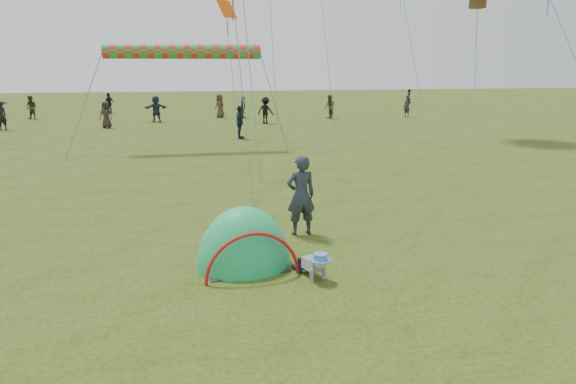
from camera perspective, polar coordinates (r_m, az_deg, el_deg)
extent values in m
plane|color=#253F0D|center=(8.67, -0.24, -11.84)|extent=(140.00, 140.00, 0.00)
ellipsoid|color=#12984E|center=(10.04, -4.89, -8.16)|extent=(2.02, 1.74, 2.36)
imported|color=#272933|center=(11.54, 1.45, -0.39)|extent=(0.71, 0.50, 1.83)
imported|color=black|center=(35.12, -29.25, 7.40)|extent=(0.72, 0.70, 1.67)
imported|color=#19242E|center=(37.75, -5.01, 9.37)|extent=(0.42, 0.94, 1.58)
imported|color=black|center=(34.13, -2.51, 9.05)|extent=(1.28, 1.14, 1.73)
imported|color=#3E3227|center=(38.32, -7.57, 9.47)|extent=(0.96, 1.00, 1.72)
imported|color=#263044|center=(36.14, -14.46, 8.93)|extent=(1.72, 1.01, 1.77)
imported|color=#252730|center=(39.43, 13.09, 9.27)|extent=(0.59, 0.69, 1.60)
imported|color=#3F3325|center=(41.03, -26.62, 8.38)|extent=(0.99, 0.89, 1.66)
imported|color=black|center=(43.81, -19.26, 9.31)|extent=(0.87, 1.00, 1.62)
imported|color=#2E2220|center=(33.60, -19.57, 8.09)|extent=(0.88, 0.69, 1.61)
imported|color=black|center=(48.40, 13.25, 10.10)|extent=(0.56, 0.70, 1.65)
imported|color=#443628|center=(37.35, 4.66, 9.42)|extent=(0.76, 0.91, 1.70)
imported|color=#19272E|center=(27.08, -5.38, 7.71)|extent=(0.64, 1.08, 1.72)
cylinder|color=red|center=(23.84, -11.55, 15.06)|extent=(6.79, 0.64, 0.64)
plane|color=#F14B03|center=(28.16, -6.83, 19.55)|extent=(1.14, 1.14, 0.93)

